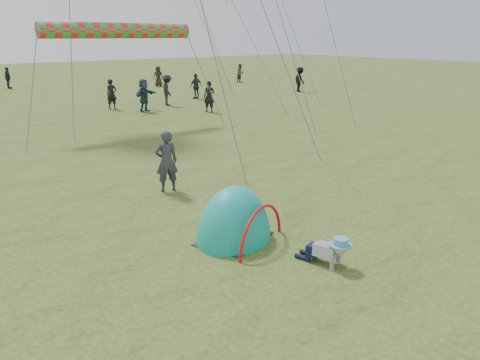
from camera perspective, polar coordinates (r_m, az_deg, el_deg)
ground at (r=9.33m, az=12.17°, el=-8.31°), size 140.00×140.00×0.00m
crawling_toddler at (r=8.61m, az=10.77°, el=-8.34°), size 0.71×0.87×0.58m
popup_tent at (r=9.58m, az=-0.75°, el=-7.21°), size 2.09×1.91×2.23m
standing_adult at (r=12.36m, az=-8.95°, el=2.25°), size 0.68×0.54×1.62m
crowd_person_2 at (r=40.97m, az=-26.44°, el=11.09°), size 0.50×0.99×1.63m
crowd_person_3 at (r=34.95m, az=7.29°, el=12.06°), size 0.96×1.28×1.77m
crowd_person_5 at (r=26.01m, az=-11.61°, el=10.08°), size 1.69×1.15×1.75m
crowd_person_6 at (r=25.34m, az=-3.78°, el=10.10°), size 0.67×0.72×1.65m
crowd_person_7 at (r=41.73m, az=0.06°, el=12.90°), size 0.87×0.74×1.60m
crowd_person_8 at (r=30.96m, az=-5.37°, el=11.32°), size 0.97×0.46×1.61m
crowd_person_9 at (r=28.20m, az=-8.85°, el=10.78°), size 1.00×1.30×1.78m
crowd_person_10 at (r=39.00m, az=-9.93°, el=12.35°), size 0.92×0.75×1.61m
crowd_person_12 at (r=27.34m, az=-15.38°, el=10.05°), size 0.60×0.40×1.65m
rainbow_tube_kite at (r=21.28m, az=-14.55°, el=17.22°), size 6.65×0.64×0.64m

